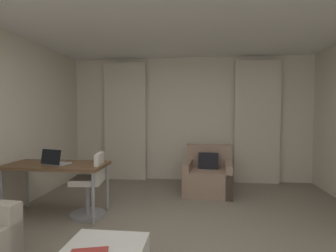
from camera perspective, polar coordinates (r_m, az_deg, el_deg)
ground_plane at (r=3.07m, az=2.46°, el=-25.09°), size 12.00×12.00×0.00m
wall_window at (r=5.74m, az=4.59°, el=1.44°), size 5.12×0.06×2.60m
curtain_left_panel at (r=5.82m, az=-9.11°, el=0.94°), size 0.90×0.06×2.50m
curtain_right_panel at (r=5.73m, az=18.42°, el=0.80°), size 0.90×0.06×2.50m
armchair at (r=4.95m, az=8.50°, el=-10.69°), size 0.90×0.85×0.84m
desk at (r=4.09m, az=-22.57°, el=-8.26°), size 1.36×0.64×0.73m
desk_chair at (r=3.97m, az=-16.19°, el=-12.54°), size 0.48×0.48×0.88m
laptop at (r=4.01m, az=-22.88°, el=-6.94°), size 0.37×0.32×0.22m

